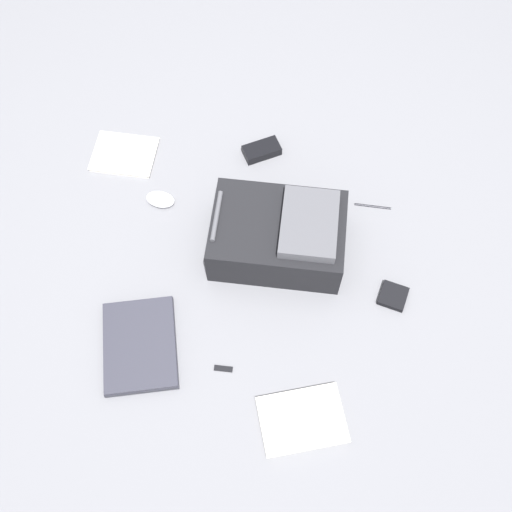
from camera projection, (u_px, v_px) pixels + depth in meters
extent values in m
plane|color=slate|center=(241.00, 267.00, 2.16)|extent=(3.82, 3.82, 0.00)
cube|color=black|center=(278.00, 236.00, 2.13)|extent=(0.32, 0.45, 0.17)
cube|color=#4C4C51|center=(309.00, 224.00, 2.03)|extent=(0.26, 0.19, 0.04)
cylinder|color=#4C4C51|center=(217.00, 216.00, 2.06)|extent=(0.19, 0.02, 0.02)
cube|color=#24242C|center=(140.00, 346.00, 2.02)|extent=(0.35, 0.29, 0.02)
cube|color=#2D2D38|center=(139.00, 344.00, 2.01)|extent=(0.35, 0.29, 0.01)
cube|color=silver|center=(125.00, 155.00, 2.37)|extent=(0.19, 0.23, 0.01)
cube|color=silver|center=(124.00, 154.00, 2.37)|extent=(0.19, 0.24, 0.00)
cube|color=silver|center=(302.00, 420.00, 1.92)|extent=(0.24, 0.29, 0.02)
cube|color=silver|center=(302.00, 419.00, 1.91)|extent=(0.25, 0.30, 0.00)
ellipsoid|color=silver|center=(160.00, 199.00, 2.27)|extent=(0.08, 0.12, 0.04)
cube|color=black|center=(262.00, 150.00, 2.37)|extent=(0.13, 0.15, 0.04)
cylinder|color=black|center=(373.00, 206.00, 2.27)|extent=(0.01, 0.13, 0.01)
cube|color=black|center=(393.00, 296.00, 2.10)|extent=(0.11, 0.11, 0.02)
cube|color=black|center=(223.00, 368.00, 2.00)|extent=(0.02, 0.06, 0.01)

